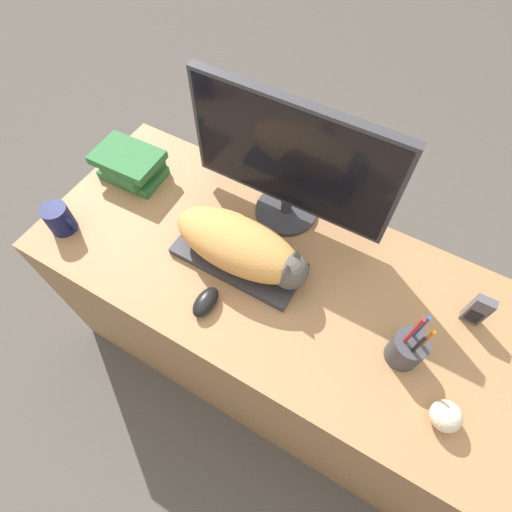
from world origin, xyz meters
name	(u,v)px	position (x,y,z in m)	size (l,w,h in m)	color
ground_plane	(230,417)	(0.00, 0.00, 0.00)	(12.00, 12.00, 0.00)	#4C4742
desk	(271,319)	(0.00, 0.32, 0.36)	(1.50, 0.65, 0.72)	#9E7047
keyboard	(238,259)	(-0.11, 0.30, 0.73)	(0.39, 0.17, 0.02)	#2D2D33
cat	(243,247)	(-0.09, 0.30, 0.81)	(0.42, 0.18, 0.14)	#D18C47
monitor	(290,162)	(-0.07, 0.54, 0.95)	(0.62, 0.20, 0.43)	#333338
computer_mouse	(206,302)	(-0.11, 0.13, 0.74)	(0.06, 0.10, 0.04)	black
coffee_mug	(60,219)	(-0.65, 0.13, 0.77)	(0.11, 0.08, 0.10)	#141947
pen_cup	(407,349)	(0.41, 0.27, 0.77)	(0.09, 0.09, 0.23)	#38383D
baseball	(446,416)	(0.54, 0.16, 0.76)	(0.07, 0.07, 0.07)	beige
phone	(478,310)	(0.54, 0.46, 0.77)	(0.05, 0.03, 0.11)	#4C4C51
book_stack	(131,165)	(-0.60, 0.42, 0.77)	(0.22, 0.16, 0.10)	#2D6B38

